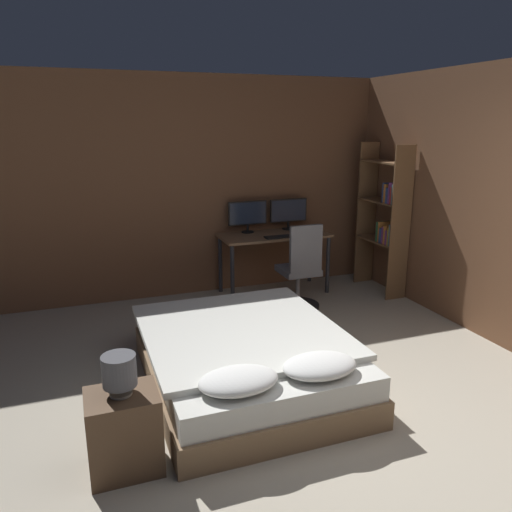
{
  "coord_description": "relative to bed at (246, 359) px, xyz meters",
  "views": [
    {
      "loc": [
        -1.81,
        -2.32,
        2.15
      ],
      "look_at": [
        -0.03,
        2.52,
        0.75
      ],
      "focal_mm": 35.0,
      "sensor_mm": 36.0,
      "label": 1
    }
  ],
  "objects": [
    {
      "name": "nightstand",
      "position": [
        -1.06,
        -0.73,
        0.03
      ],
      "size": [
        0.44,
        0.36,
        0.53
      ],
      "color": "brown",
      "rests_on": "ground_plane"
    },
    {
      "name": "bedside_lamp",
      "position": [
        -1.06,
        -0.73,
        0.45
      ],
      "size": [
        0.21,
        0.21,
        0.26
      ],
      "color": "gray",
      "rests_on": "nightstand"
    },
    {
      "name": "office_chair",
      "position": [
        1.17,
        1.44,
        0.17
      ],
      "size": [
        0.52,
        0.52,
        1.03
      ],
      "color": "black",
      "rests_on": "ground_plane"
    },
    {
      "name": "monitor_right",
      "position": [
        1.39,
        2.31,
        0.77
      ],
      "size": [
        0.51,
        0.16,
        0.4
      ],
      "color": "black",
      "rests_on": "desk"
    },
    {
      "name": "keyboard",
      "position": [
        1.11,
        1.9,
        0.55
      ],
      "size": [
        0.39,
        0.13,
        0.02
      ],
      "color": "black",
      "rests_on": "desk"
    },
    {
      "name": "wall_side_right",
      "position": [
        2.63,
        0.24,
        1.12
      ],
      "size": [
        0.06,
        12.0,
        2.7
      ],
      "color": "brown",
      "rests_on": "ground_plane"
    },
    {
      "name": "monitor_left",
      "position": [
        0.83,
        2.31,
        0.77
      ],
      "size": [
        0.51,
        0.16,
        0.4
      ],
      "color": "black",
      "rests_on": "desk"
    },
    {
      "name": "bookshelf",
      "position": [
        2.44,
        1.64,
        0.78
      ],
      "size": [
        0.28,
        0.78,
        1.89
      ],
      "color": "brown",
      "rests_on": "ground_plane"
    },
    {
      "name": "bed",
      "position": [
        0.0,
        0.0,
        0.0
      ],
      "size": [
        1.6,
        2.0,
        0.54
      ],
      "color": "#846647",
      "rests_on": "ground_plane"
    },
    {
      "name": "ground_plane",
      "position": [
        0.59,
        -1.26,
        -0.23
      ],
      "size": [
        20.0,
        20.0,
        0.0
      ],
      "primitive_type": "plane",
      "color": "#B2A893"
    },
    {
      "name": "desk",
      "position": [
        1.11,
        2.1,
        0.44
      ],
      "size": [
        1.38,
        0.61,
        0.77
      ],
      "color": "#846042",
      "rests_on": "ground_plane"
    },
    {
      "name": "wall_back",
      "position": [
        0.59,
        2.48,
        1.12
      ],
      "size": [
        12.0,
        0.06,
        2.7
      ],
      "color": "brown",
      "rests_on": "ground_plane"
    },
    {
      "name": "computer_mouse",
      "position": [
        1.4,
        1.9,
        0.56
      ],
      "size": [
        0.07,
        0.05,
        0.04
      ],
      "color": "black",
      "rests_on": "desk"
    }
  ]
}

